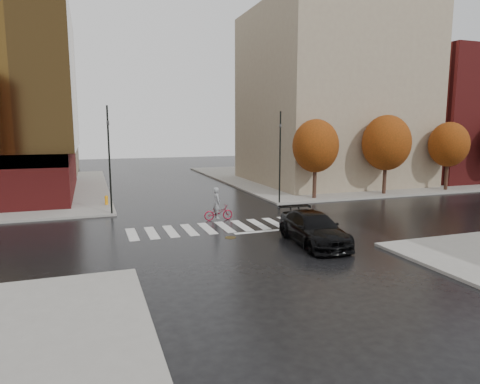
# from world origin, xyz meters

# --- Properties ---
(ground) EXTENTS (120.00, 120.00, 0.00)m
(ground) POSITION_xyz_m (0.00, 0.00, 0.00)
(ground) COLOR black
(ground) RESTS_ON ground
(sidewalk_ne) EXTENTS (30.00, 30.00, 0.15)m
(sidewalk_ne) POSITION_xyz_m (21.00, 21.00, 0.07)
(sidewalk_ne) COLOR gray
(sidewalk_ne) RESTS_ON ground
(crosswalk) EXTENTS (12.00, 3.00, 0.01)m
(crosswalk) POSITION_xyz_m (0.00, 0.50, 0.01)
(crosswalk) COLOR silver
(crosswalk) RESTS_ON ground
(building_ne_tan) EXTENTS (16.00, 16.00, 18.00)m
(building_ne_tan) POSITION_xyz_m (17.00, 17.00, 9.15)
(building_ne_tan) COLOR gray
(building_ne_tan) RESTS_ON sidewalk_ne
(building_ne_brick) EXTENTS (14.00, 14.00, 14.00)m
(building_ne_brick) POSITION_xyz_m (33.00, 16.00, 7.15)
(building_ne_brick) COLOR maroon
(building_ne_brick) RESTS_ON sidewalk_ne
(building_nw_far) EXTENTS (14.00, 12.00, 20.00)m
(building_nw_far) POSITION_xyz_m (-16.00, 37.00, 10.15)
(building_nw_far) COLOR gray
(building_nw_far) RESTS_ON sidewalk_nw
(tree_ne_a) EXTENTS (3.80, 3.80, 6.50)m
(tree_ne_a) POSITION_xyz_m (10.00, 7.40, 4.46)
(tree_ne_a) COLOR #311E15
(tree_ne_a) RESTS_ON sidewalk_ne
(tree_ne_b) EXTENTS (4.20, 4.20, 6.89)m
(tree_ne_b) POSITION_xyz_m (17.00, 7.40, 4.62)
(tree_ne_b) COLOR #311E15
(tree_ne_b) RESTS_ON sidewalk_ne
(tree_ne_c) EXTENTS (3.60, 3.60, 6.31)m
(tree_ne_c) POSITION_xyz_m (24.00, 7.40, 4.37)
(tree_ne_c) COLOR #311E15
(tree_ne_c) RESTS_ON sidewalk_ne
(sedan) EXTENTS (2.64, 5.73, 1.62)m
(sedan) POSITION_xyz_m (3.24, -4.59, 0.81)
(sedan) COLOR black
(sedan) RESTS_ON ground
(cyclist) EXTENTS (1.91, 0.74, 2.16)m
(cyclist) POSITION_xyz_m (0.16, 2.50, 0.74)
(cyclist) COLOR maroon
(cyclist) RESTS_ON ground
(traffic_light_nw) EXTENTS (0.21, 0.18, 7.29)m
(traffic_light_nw) POSITION_xyz_m (-6.30, 6.30, 4.30)
(traffic_light_nw) COLOR black
(traffic_light_nw) RESTS_ON sidewalk_nw
(traffic_light_ne) EXTENTS (0.17, 0.20, 7.04)m
(traffic_light_ne) POSITION_xyz_m (6.30, 6.30, 4.13)
(traffic_light_ne) COLOR black
(traffic_light_ne) RESTS_ON sidewalk_ne
(fire_hydrant) EXTENTS (0.25, 0.25, 0.71)m
(fire_hydrant) POSITION_xyz_m (-6.50, 9.89, 0.54)
(fire_hydrant) COLOR orange
(fire_hydrant) RESTS_ON sidewalk_nw
(manhole) EXTENTS (0.75, 0.75, 0.01)m
(manhole) POSITION_xyz_m (-0.46, -2.00, 0.01)
(manhole) COLOR #4E3D1B
(manhole) RESTS_ON ground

